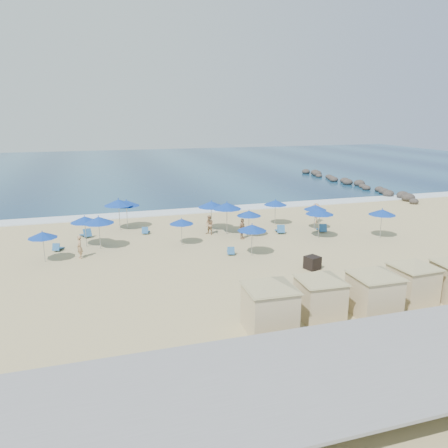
{
  "coord_description": "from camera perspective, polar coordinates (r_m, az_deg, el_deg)",
  "views": [
    {
      "loc": [
        -10.13,
        -26.41,
        9.54
      ],
      "look_at": [
        -1.03,
        3.0,
        1.74
      ],
      "focal_mm": 35.0,
      "sensor_mm": 36.0,
      "label": 1
    }
  ],
  "objects": [
    {
      "name": "umbrella_6",
      "position": [
        29.79,
        3.69,
        -0.48
      ],
      "size": [
        2.02,
        2.02,
        2.3
      ],
      "color": "#A5A8AD",
      "rests_on": "ground"
    },
    {
      "name": "umbrella_3",
      "position": [
        32.38,
        -16.06,
        0.51
      ],
      "size": [
        2.2,
        2.2,
        2.51
      ],
      "color": "#A5A8AD",
      "rests_on": "ground"
    },
    {
      "name": "umbrella_13",
      "position": [
        36.23,
        -1.67,
        2.6
      ],
      "size": [
        2.28,
        2.28,
        2.59
      ],
      "color": "#A5A8AD",
      "rests_on": "ground"
    },
    {
      "name": "beach_chair_2",
      "position": [
        36.26,
        -10.2,
        -0.91
      ],
      "size": [
        0.79,
        1.23,
        0.63
      ],
      "color": "#275C92",
      "rests_on": "ground"
    },
    {
      "name": "umbrella_4",
      "position": [
        37.8,
        -12.64,
        2.68
      ],
      "size": [
        2.23,
        2.23,
        2.54
      ],
      "color": "#A5A8AD",
      "rests_on": "ground"
    },
    {
      "name": "surf_line",
      "position": [
        44.15,
        -3.51,
        1.77
      ],
      "size": [
        160.0,
        2.5,
        0.08
      ],
      "primitive_type": "cube",
      "color": "white",
      "rests_on": "ground"
    },
    {
      "name": "umbrella_1",
      "position": [
        30.82,
        -22.63,
        -1.32
      ],
      "size": [
        1.89,
        1.89,
        2.15
      ],
      "color": "#A5A8AD",
      "rests_on": "ground"
    },
    {
      "name": "seawall",
      "position": [
        18.66,
        18.98,
        -15.06
      ],
      "size": [
        160.0,
        6.1,
        1.22
      ],
      "color": "gray",
      "rests_on": "ground"
    },
    {
      "name": "beachgoer_1",
      "position": [
        35.33,
        -1.91,
        -0.13
      ],
      "size": [
        0.94,
        0.97,
        1.58
      ],
      "primitive_type": "imported",
      "rotation": [
        0.0,
        0.0,
        5.37
      ],
      "color": "tan",
      "rests_on": "ground"
    },
    {
      "name": "beach_chair_4",
      "position": [
        36.17,
        7.34,
        -0.75
      ],
      "size": [
        0.95,
        1.51,
        0.77
      ],
      "color": "#275C92",
      "rests_on": "ground"
    },
    {
      "name": "umbrella_0",
      "position": [
        33.39,
        -17.75,
        0.58
      ],
      "size": [
        2.08,
        2.08,
        2.37
      ],
      "color": "#A5A8AD",
      "rests_on": "ground"
    },
    {
      "name": "cabana_1",
      "position": [
        21.33,
        12.47,
        -8.22
      ],
      "size": [
        4.22,
        4.22,
        2.65
      ],
      "color": "#C5B086",
      "rests_on": "ground"
    },
    {
      "name": "umbrella_2",
      "position": [
        37.34,
        -13.62,
        2.76
      ],
      "size": [
        2.41,
        2.41,
        2.74
      ],
      "color": "#A5A8AD",
      "rests_on": "ground"
    },
    {
      "name": "umbrella_7",
      "position": [
        35.09,
        0.39,
        2.4
      ],
      "size": [
        2.38,
        2.38,
        2.71
      ],
      "color": "#A5A8AD",
      "rests_on": "ground"
    },
    {
      "name": "cabana_2",
      "position": [
        22.36,
        19.08,
        -7.42
      ],
      "size": [
        4.43,
        4.43,
        2.78
      ],
      "color": "#C5B086",
      "rests_on": "ground"
    },
    {
      "name": "umbrella_8",
      "position": [
        34.36,
        3.28,
        1.42
      ],
      "size": [
        1.96,
        1.96,
        2.24
      ],
      "color": "#A5A8AD",
      "rests_on": "ground"
    },
    {
      "name": "cabana_3",
      "position": [
        24.59,
        23.52,
        -6.04
      ],
      "size": [
        4.24,
        4.24,
        2.66
      ],
      "color": "#C5B086",
      "rests_on": "ground"
    },
    {
      "name": "ground",
      "position": [
        29.85,
        3.61,
        -4.45
      ],
      "size": [
        160.0,
        160.0,
        0.0
      ],
      "primitive_type": "plane",
      "color": "tan",
      "rests_on": "ground"
    },
    {
      "name": "umbrella_9",
      "position": [
        38.38,
        6.74,
        2.81
      ],
      "size": [
        2.04,
        2.04,
        2.32
      ],
      "color": "#A5A8AD",
      "rests_on": "ground"
    },
    {
      "name": "umbrella_5",
      "position": [
        32.42,
        -5.58,
        0.34
      ],
      "size": [
        1.83,
        1.83,
        2.08
      ],
      "color": "#A5A8AD",
      "rests_on": "ground"
    },
    {
      "name": "beach_chair_3",
      "position": [
        30.51,
        0.89,
        -3.58
      ],
      "size": [
        0.78,
        1.21,
        0.62
      ],
      "color": "#275C92",
      "rests_on": "ground"
    },
    {
      "name": "beachgoer_0",
      "position": [
        31.1,
        -18.35,
        -2.86
      ],
      "size": [
        0.52,
        0.66,
        1.58
      ],
      "primitive_type": "imported",
      "rotation": [
        0.0,
        0.0,
        4.99
      ],
      "color": "tan",
      "rests_on": "ground"
    },
    {
      "name": "umbrella_11",
      "position": [
        36.26,
        19.96,
        1.48
      ],
      "size": [
        2.1,
        2.1,
        2.39
      ],
      "color": "#A5A8AD",
      "rests_on": "ground"
    },
    {
      "name": "trash_bin",
      "position": [
        28.17,
        11.47,
        -4.98
      ],
      "size": [
        1.04,
        1.04,
        0.83
      ],
      "primitive_type": "cube",
      "rotation": [
        0.0,
        0.0,
        0.31
      ],
      "color": "black",
      "rests_on": "ground"
    },
    {
      "name": "umbrella_12",
      "position": [
        34.71,
        12.39,
        1.63
      ],
      "size": [
        2.2,
        2.2,
        2.5
      ],
      "color": "#A5A8AD",
      "rests_on": "ground"
    },
    {
      "name": "beach_chair_0",
      "position": [
        33.49,
        -20.9,
        -2.91
      ],
      "size": [
        0.82,
        1.23,
        0.62
      ],
      "color": "#275C92",
      "rests_on": "ground"
    },
    {
      "name": "beach_chair_1",
      "position": [
        36.39,
        -17.57,
        -1.23
      ],
      "size": [
        1.0,
        1.49,
        0.76
      ],
      "color": "#275C92",
      "rests_on": "ground"
    },
    {
      "name": "umbrella_10",
      "position": [
        37.43,
        11.84,
        2.15
      ],
      "size": [
        1.93,
        1.93,
        2.2
      ],
      "color": "#A5A8AD",
      "rests_on": "ground"
    },
    {
      "name": "ocean",
      "position": [
        82.58,
        -10.11,
        7.39
      ],
      "size": [
        160.0,
        80.0,
        0.06
      ],
      "primitive_type": "cube",
      "color": "#0E2E50",
      "rests_on": "ground"
    },
    {
      "name": "beachgoer_3",
      "position": [
        39.94,
        11.9,
        1.4
      ],
      "size": [
        1.08,
        1.32,
        1.78
      ],
      "primitive_type": "imported",
      "rotation": [
        0.0,
        0.0,
        4.28
      ],
      "color": "tan",
      "rests_on": "ground"
    },
    {
      "name": "cabana_0",
      "position": [
        19.73,
        5.99,
        -9.46
      ],
      "size": [
        4.55,
        4.55,
        2.86
      ],
      "color": "#C5B086",
      "rests_on": "ground"
    },
    {
      "name": "rock_jetty",
      "position": [
        62.31,
        16.33,
        5.18
      ],
      "size": [
        2.56,
        26.66,
        0.96
      ],
      "color": "#2B2624",
      "rests_on": "ground"
    },
    {
      "name": "beach_chair_5",
      "position": [
        37.13,
        12.68,
        -0.61
      ],
      "size": [
        0.96,
        1.48,
        0.75
      ],
      "color": "#275C92",
      "rests_on": "ground"
    },
    {
      "name": "beachgoer_2",
      "position": [
        34.11,
        2.37,
        -0.62
      ],
      "size": [
        0.96,
        0.95,
        1.63
      ],
      "primitive_type": "imported",
      "rotation": [
        0.0,
        0.0,
        0.77
      ],
      "color": "tan",
      "rests_on": "ground"
    }
  ]
}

